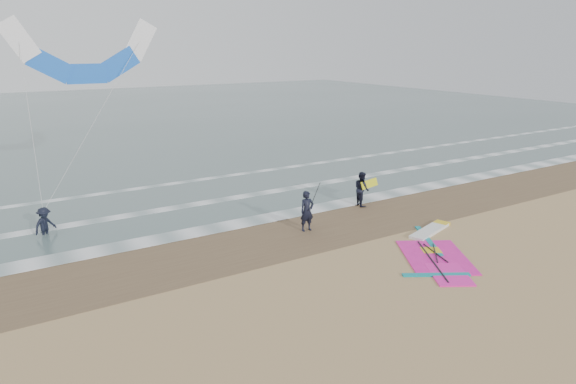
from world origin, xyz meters
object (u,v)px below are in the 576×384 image
person_standing (307,211)px  surf_kite (85,57)px  person_wading (44,217)px  person_walking (362,189)px  windsurf_rig (435,249)px

person_standing → surf_kite: surf_kite is taller
person_standing → person_wading: size_ratio=1.14×
person_standing → person_walking: (4.36, 1.59, -0.02)m
person_standing → person_wading: 11.17m
windsurf_rig → surf_kite: size_ratio=0.70×
windsurf_rig → surf_kite: 18.23m
person_standing → surf_kite: 12.94m
windsurf_rig → person_walking: bearing=78.3°
person_wading → windsurf_rig: bearing=-69.4°
person_wading → surf_kite: 7.99m
person_standing → surf_kite: (-6.77, 9.02, 6.36)m
windsurf_rig → person_standing: 5.54m
windsurf_rig → surf_kite: (-9.86, 13.53, 7.21)m
person_standing → surf_kite: size_ratio=0.22×
person_standing → person_walking: bearing=23.1°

